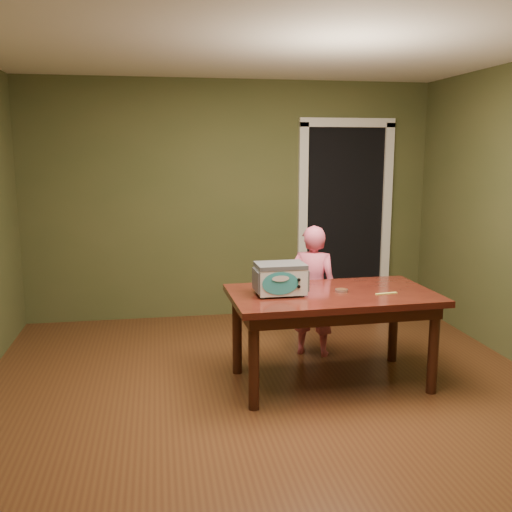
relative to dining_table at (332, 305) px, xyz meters
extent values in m
plane|color=#573118|center=(-0.51, -0.42, -0.65)|extent=(5.00, 5.00, 0.00)
cube|color=#4D4E29|center=(-0.51, 2.08, 0.65)|extent=(4.50, 0.02, 2.60)
cube|color=#4D4E29|center=(-0.51, -2.92, 0.65)|extent=(4.50, 0.02, 2.60)
cube|color=white|center=(-0.51, -0.42, 1.95)|extent=(4.50, 5.00, 0.02)
cube|color=black|center=(0.79, 2.38, 0.40)|extent=(0.90, 0.60, 2.10)
cube|color=black|center=(0.79, 2.06, 0.40)|extent=(0.90, 0.02, 2.10)
cube|color=white|center=(0.29, 2.05, 0.40)|extent=(0.10, 0.06, 2.20)
cube|color=white|center=(1.29, 2.05, 0.40)|extent=(0.10, 0.06, 2.20)
cube|color=white|center=(0.79, 2.05, 1.50)|extent=(1.10, 0.06, 0.10)
cube|color=#3C130D|center=(0.00, 0.00, 0.07)|extent=(1.63, 0.95, 0.05)
cube|color=#34160D|center=(0.00, 0.00, 0.00)|extent=(1.50, 0.83, 0.10)
cylinder|color=#34160D|center=(-0.69, -0.37, -0.30)|extent=(0.08, 0.08, 0.70)
cylinder|color=#34160D|center=(-0.71, 0.33, -0.30)|extent=(0.08, 0.08, 0.70)
cylinder|color=#34160D|center=(0.71, -0.33, -0.30)|extent=(0.08, 0.08, 0.70)
cylinder|color=#34160D|center=(0.69, 0.37, -0.30)|extent=(0.08, 0.08, 0.70)
cylinder|color=#4C4F54|center=(-0.57, -0.10, 0.11)|extent=(0.03, 0.03, 0.02)
cylinder|color=#4C4F54|center=(-0.57, 0.10, 0.11)|extent=(0.03, 0.03, 0.02)
cylinder|color=#4C4F54|center=(-0.26, -0.09, 0.11)|extent=(0.03, 0.03, 0.02)
cylinder|color=#4C4F54|center=(-0.27, 0.11, 0.11)|extent=(0.03, 0.03, 0.02)
cube|color=silver|center=(-0.42, 0.00, 0.22)|extent=(0.37, 0.27, 0.21)
cube|color=#4C4F54|center=(-0.42, 0.00, 0.33)|extent=(0.38, 0.28, 0.03)
cube|color=#4C4F54|center=(-0.61, 0.00, 0.22)|extent=(0.02, 0.24, 0.16)
cube|color=#4C4F54|center=(-0.23, 0.01, 0.22)|extent=(0.02, 0.24, 0.16)
ellipsoid|color=teal|center=(-0.45, -0.13, 0.22)|extent=(0.28, 0.01, 0.17)
cylinder|color=black|center=(-0.30, -0.13, 0.24)|extent=(0.03, 0.01, 0.03)
cylinder|color=black|center=(-0.30, -0.13, 0.19)|extent=(0.02, 0.01, 0.02)
cylinder|color=silver|center=(0.08, 0.00, 0.11)|extent=(0.10, 0.10, 0.02)
cylinder|color=#4A2818|center=(0.08, 0.00, 0.12)|extent=(0.09, 0.09, 0.01)
cube|color=#CFCC5A|center=(0.40, -0.12, 0.10)|extent=(0.18, 0.05, 0.01)
imported|color=#E15D7D|center=(0.03, 0.66, -0.05)|extent=(0.52, 0.44, 1.19)
camera|label=1|loc=(-1.34, -4.18, 1.20)|focal=40.00mm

